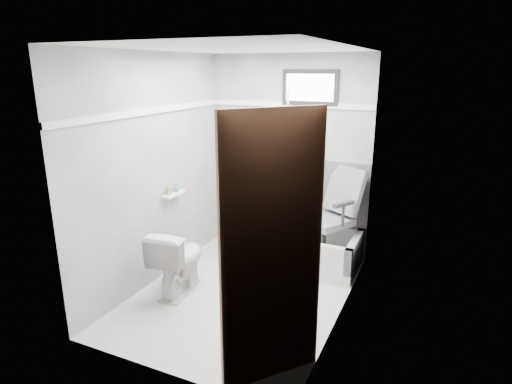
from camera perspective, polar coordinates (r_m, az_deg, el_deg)
The scene contains 19 objects.
floor at distance 4.52m, azimuth -1.89°, elevation -13.43°, with size 2.60×2.60×0.00m, color white.
ceiling at distance 3.93m, azimuth -2.23°, elevation 18.63°, with size 2.60×2.60×0.00m, color silver.
wall_back at distance 5.22m, azimuth 4.33°, elevation 4.76°, with size 2.00×0.02×2.40m, color slate.
wall_front at distance 3.01m, azimuth -13.18°, elevation -4.35°, with size 2.00×0.02×2.40m, color slate.
wall_left at distance 4.58m, azimuth -13.33°, elevation 2.74°, with size 0.02×2.60×2.40m, color slate.
wall_right at distance 3.74m, azimuth 11.81°, elevation -0.20°, with size 0.02×2.60×2.40m, color slate.
bathtub at distance 5.11m, azimuth 5.08°, elevation -7.16°, with size 1.50×0.70×0.42m, color silver, non-canonical shape.
office_chair at distance 4.91m, azimuth 9.19°, elevation -2.89°, with size 0.61×0.61×1.05m, color slate, non-canonical shape.
toilet at distance 4.49m, azimuth -10.31°, elevation -8.92°, with size 0.40×0.71×0.69m, color silver.
door at distance 2.67m, azimuth 4.76°, elevation -11.43°, with size 0.78×0.78×2.00m, color #54371F, non-canonical shape.
window at distance 5.03m, azimuth 7.23°, elevation 13.66°, with size 0.66×0.04×0.40m, color black, non-canonical shape.
backerboard at distance 5.23m, azimuth 6.77°, elevation 0.20°, with size 1.50×0.02×0.78m, color #4C4C4F.
trim_back at distance 5.13m, azimuth 4.43°, elevation 11.54°, with size 2.00×0.02×0.06m, color white.
trim_left at distance 4.47m, azimuth -13.72°, elevation 10.46°, with size 0.02×2.60×0.06m, color white.
pole at distance 4.99m, azimuth 4.77°, elevation 2.45°, with size 0.02×0.02×1.95m, color white.
shelf at distance 4.78m, azimuth -10.89°, elevation -0.28°, with size 0.10×0.32×0.03m, color white.
soap_bottle_a at distance 4.71m, azimuth -11.59°, elevation 0.25°, with size 0.05×0.05×0.11m, color olive.
soap_bottle_b at distance 4.82m, azimuth -10.61°, elevation 0.60°, with size 0.07×0.07×0.09m, color #456C7F.
faucet at distance 5.43m, azimuth 2.10°, elevation -1.84°, with size 0.26×0.10×0.16m, color silver, non-canonical shape.
Camera 1 is at (1.76, -3.51, 2.24)m, focal length 30.00 mm.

